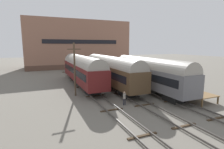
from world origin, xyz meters
TOP-DOWN VIEW (x-y plane):
  - ground_plane at (0.00, 0.00)m, footprint 200.00×200.00m
  - track_left at (-4.19, 0.00)m, footprint 2.60×60.00m
  - track_middle at (0.00, 0.00)m, footprint 2.60×60.00m
  - track_right at (4.19, 0.00)m, footprint 2.60×60.00m
  - train_car_brown at (0.00, 7.46)m, footprint 3.10×18.98m
  - train_car_grey at (4.19, 2.33)m, footprint 3.10×16.88m
  - train_car_maroon at (-4.19, 10.31)m, footprint 3.13×18.97m
  - station_platform at (6.99, 0.20)m, footprint 2.95×12.83m
  - bench at (6.91, 2.31)m, footprint 1.40×0.40m
  - person_worker at (-2.17, -2.01)m, footprint 0.32×0.32m
  - utility_pole at (-6.60, 4.31)m, footprint 1.80×0.24m
  - warehouse_building at (1.43, 38.95)m, footprint 32.02×12.53m

SIDE VIEW (x-z plane):
  - ground_plane at x=0.00m, z-range 0.00..0.00m
  - track_left at x=-4.19m, z-range 0.01..0.27m
  - track_middle at x=0.00m, z-range 0.01..0.27m
  - track_right at x=4.19m, z-range 0.01..0.27m
  - station_platform at x=6.99m, z-range 0.43..1.45m
  - person_worker at x=-2.17m, z-range 0.16..1.81m
  - bench at x=6.91m, z-range 1.05..1.96m
  - train_car_grey at x=4.19m, z-range 0.34..5.50m
  - train_car_brown at x=0.00m, z-range 0.35..5.53m
  - train_car_maroon at x=-4.19m, z-range 0.35..5.58m
  - utility_pole at x=-6.60m, z-range 0.16..7.49m
  - warehouse_building at x=1.43m, z-range 0.00..14.79m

